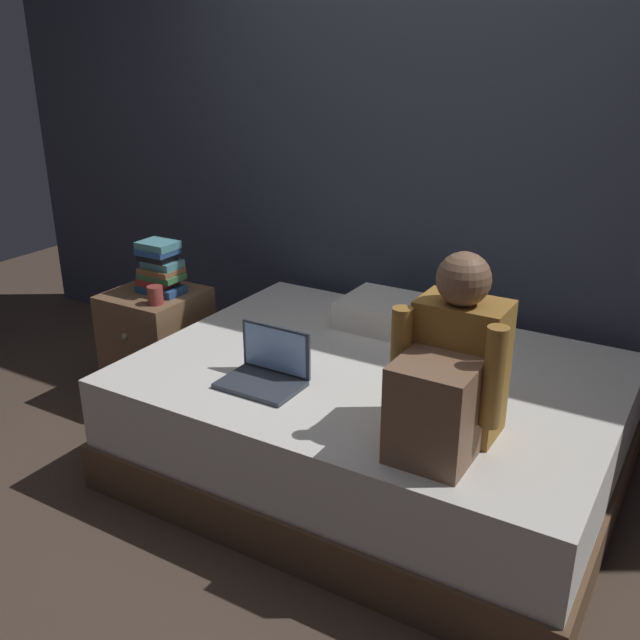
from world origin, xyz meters
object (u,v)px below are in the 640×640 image
at_px(book_stack, 160,268).
at_px(mug, 155,295).
at_px(laptop, 267,370).
at_px(person_sitting, 450,374).
at_px(nightstand, 158,345).
at_px(bed, 374,421).
at_px(pillow, 401,315).

bearing_deg(book_stack, mug, -56.67).
xyz_separation_m(laptop, mug, (-0.86, 0.29, 0.07)).
distance_m(person_sitting, mug, 1.67).
xyz_separation_m(nightstand, book_stack, (0.04, 0.02, 0.42)).
distance_m(bed, mug, 1.23).
bearing_deg(person_sitting, pillow, 123.62).
bearing_deg(mug, book_stack, 123.33).
distance_m(bed, person_sitting, 0.79).
distance_m(bed, nightstand, 1.30).
bearing_deg(person_sitting, bed, 139.59).
distance_m(nightstand, book_stack, 0.43).
relative_size(bed, person_sitting, 3.05).
distance_m(person_sitting, pillow, 1.03).
height_order(nightstand, mug, mug).
height_order(person_sitting, laptop, person_sitting).
bearing_deg(laptop, mug, 161.41).
distance_m(laptop, pillow, 0.83).
height_order(bed, pillow, pillow).
height_order(bed, laptop, laptop).
bearing_deg(pillow, mug, -154.37).
bearing_deg(laptop, book_stack, 155.59).
relative_size(person_sitting, mug, 7.28).
xyz_separation_m(nightstand, person_sitting, (1.77, -0.45, 0.46)).
bearing_deg(pillow, laptop, -104.99).
relative_size(laptop, pillow, 0.57).
xyz_separation_m(bed, laptop, (-0.31, -0.35, 0.31)).
relative_size(person_sitting, book_stack, 2.45).
bearing_deg(person_sitting, nightstand, 165.66).
xyz_separation_m(bed, nightstand, (-1.30, 0.06, 0.04)).
xyz_separation_m(bed, person_sitting, (0.47, -0.40, 0.51)).
bearing_deg(mug, person_sitting, -11.46).
height_order(nightstand, person_sitting, person_sitting).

